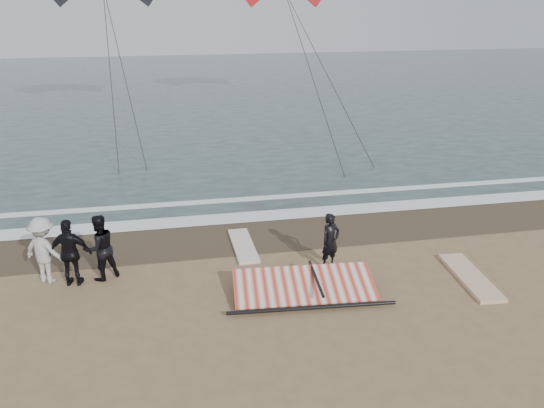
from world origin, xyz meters
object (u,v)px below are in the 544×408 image
(sail_rig, at_px, (300,286))
(man_main, at_px, (330,241))
(board_white, at_px, (470,277))
(board_cream, at_px, (243,246))

(sail_rig, bearing_deg, man_main, 46.30)
(board_white, bearing_deg, sail_rig, -177.85)
(board_cream, height_order, sail_rig, sail_rig)
(board_white, xyz_separation_m, board_cream, (-5.71, 3.05, -0.00))
(man_main, relative_size, board_white, 0.63)
(man_main, distance_m, board_white, 3.84)
(man_main, height_order, sail_rig, man_main)
(man_main, height_order, board_white, man_main)
(board_white, distance_m, board_cream, 6.47)
(board_cream, bearing_deg, board_white, -29.69)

